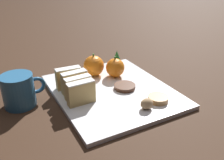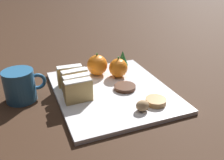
# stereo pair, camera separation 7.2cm
# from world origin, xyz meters

# --- Properties ---
(ground_plane) EXTENTS (6.00, 6.00, 0.00)m
(ground_plane) POSITION_xyz_m (0.00, 0.00, 0.00)
(ground_plane) COLOR #382316
(serving_platter) EXTENTS (0.32, 0.38, 0.01)m
(serving_platter) POSITION_xyz_m (0.00, 0.00, 0.01)
(serving_platter) COLOR white
(serving_platter) RESTS_ON ground_plane
(stollen_slice_front) EXTENTS (0.07, 0.03, 0.06)m
(stollen_slice_front) POSITION_xyz_m (-0.11, -0.03, 0.04)
(stollen_slice_front) COLOR tan
(stollen_slice_front) RESTS_ON serving_platter
(stollen_slice_second) EXTENTS (0.08, 0.03, 0.06)m
(stollen_slice_second) POSITION_xyz_m (-0.10, 0.00, 0.04)
(stollen_slice_second) COLOR tan
(stollen_slice_second) RESTS_ON serving_platter
(stollen_slice_third) EXTENTS (0.08, 0.03, 0.06)m
(stollen_slice_third) POSITION_xyz_m (-0.10, 0.04, 0.04)
(stollen_slice_third) COLOR tan
(stollen_slice_third) RESTS_ON serving_platter
(stollen_slice_fourth) EXTENTS (0.08, 0.03, 0.06)m
(stollen_slice_fourth) POSITION_xyz_m (-0.11, 0.07, 0.04)
(stollen_slice_fourth) COLOR tan
(stollen_slice_fourth) RESTS_ON serving_platter
(orange_near) EXTENTS (0.07, 0.07, 0.07)m
(orange_near) POSITION_xyz_m (-0.01, 0.11, 0.05)
(orange_near) COLOR orange
(orange_near) RESTS_ON serving_platter
(orange_far) EXTENTS (0.06, 0.06, 0.07)m
(orange_far) POSITION_xyz_m (0.05, 0.07, 0.04)
(orange_far) COLOR orange
(orange_far) RESTS_ON serving_platter
(walnut) EXTENTS (0.03, 0.03, 0.03)m
(walnut) POSITION_xyz_m (0.03, -0.13, 0.03)
(walnut) COLOR tan
(walnut) RESTS_ON serving_platter
(chocolate_cookie) EXTENTS (0.06, 0.06, 0.01)m
(chocolate_cookie) POSITION_xyz_m (0.04, -0.01, 0.02)
(chocolate_cookie) COLOR #472819
(chocolate_cookie) RESTS_ON serving_platter
(gingerbread_cookie) EXTENTS (0.05, 0.05, 0.01)m
(gingerbread_cookie) POSITION_xyz_m (0.08, -0.12, 0.02)
(gingerbread_cookie) COLOR #B27F47
(gingerbread_cookie) RESTS_ON serving_platter
(evergreen_sprig) EXTENTS (0.04, 0.04, 0.05)m
(evergreen_sprig) POSITION_xyz_m (0.10, 0.16, 0.04)
(evergreen_sprig) COLOR #23662D
(evergreen_sprig) RESTS_ON serving_platter
(coffee_mug) EXTENTS (0.11, 0.08, 0.09)m
(coffee_mug) POSITION_xyz_m (-0.25, 0.06, 0.04)
(coffee_mug) COLOR #2D6693
(coffee_mug) RESTS_ON ground_plane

